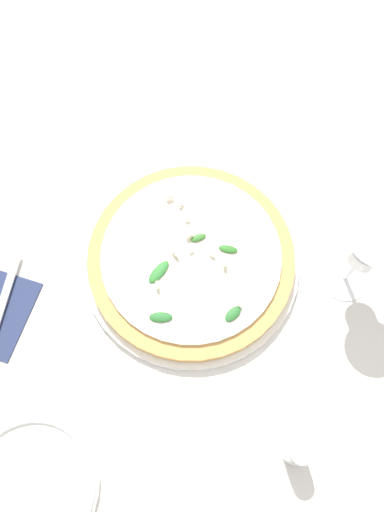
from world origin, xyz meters
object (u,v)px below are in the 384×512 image
Objects in this scene: side_plate_white at (31,487)px; wine_glass at (371,250)px; shaker_pepper at (298,453)px; pizza_arugula_main at (192,259)px.

wine_glass is at bearing 129.34° from side_plate_white.
wine_glass is 2.47× the size of shaker_pepper.
side_plate_white is at bearing -76.97° from shaker_pepper.
side_plate_white is (0.35, -0.18, -0.01)m from pizza_arugula_main.
wine_glass reaches higher than shaker_pepper.
side_plate_white is 2.81× the size of shaker_pepper.
side_plate_white is (0.35, -0.43, -0.11)m from wine_glass.
side_plate_white is at bearing -27.35° from pizza_arugula_main.
shaker_pepper is (0.27, -0.07, -0.09)m from wine_glass.
pizza_arugula_main is at bearing -147.28° from shaker_pepper.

